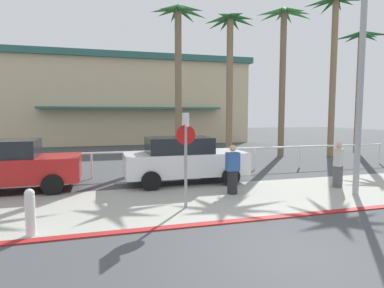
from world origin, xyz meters
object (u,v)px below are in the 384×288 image
palm_tree_4 (283,44)px  palm_tree_5 (333,36)px  palm_tree_6 (360,61)px  car_red_1 (7,165)px  streetlight_curb (368,54)px  palm_tree_3 (230,51)px  car_white_2 (184,159)px  pedestrian_1 (233,172)px  stop_sign_bike_lane (186,146)px  palm_tree_2 (179,44)px  pedestrian_0 (338,167)px  bollard_3 (30,212)px

palm_tree_4 → palm_tree_5: (2.86, -0.68, 0.43)m
palm_tree_4 → palm_tree_6: bearing=3.7°
palm_tree_5 → car_red_1: palm_tree_5 is taller
streetlight_curb → palm_tree_3: size_ratio=0.94×
car_white_2 → pedestrian_1: (1.05, -2.06, -0.15)m
palm_tree_5 → pedestrian_1: size_ratio=5.96×
stop_sign_bike_lane → pedestrian_1: (1.80, 1.08, -0.96)m
palm_tree_2 → palm_tree_4: size_ratio=0.95×
palm_tree_3 → pedestrian_0: (0.87, -7.68, -5.23)m
stop_sign_bike_lane → palm_tree_6: (13.95, 9.19, 4.22)m
palm_tree_5 → car_white_2: palm_tree_5 is taller
car_red_1 → car_white_2: size_ratio=1.00×
streetlight_curb → palm_tree_6: size_ratio=0.96×
palm_tree_4 → palm_tree_5: 2.97m
palm_tree_3 → car_red_1: palm_tree_3 is taller
car_white_2 → pedestrian_1: bearing=-63.1°
bollard_3 → car_red_1: size_ratio=0.23×
palm_tree_5 → pedestrian_1: (-9.23, -7.06, -6.31)m
palm_tree_3 → pedestrian_0: palm_tree_3 is taller
car_red_1 → pedestrian_0: (10.75, -2.44, -0.15)m
palm_tree_4 → palm_tree_6: palm_tree_4 is taller
bollard_3 → palm_tree_5: (14.63, 9.19, 6.51)m
bollard_3 → palm_tree_6: size_ratio=0.13×
palm_tree_3 → palm_tree_5: 6.37m
palm_tree_2 → car_white_2: size_ratio=1.87×
stop_sign_bike_lane → streetlight_curb: streetlight_curb is taller
bollard_3 → palm_tree_2: bearing=60.7°
pedestrian_1 → palm_tree_6: bearing=33.7°
bollard_3 → palm_tree_6: 21.01m
palm_tree_3 → streetlight_curb: bearing=-85.6°
car_red_1 → pedestrian_0: 11.02m
streetlight_curb → palm_tree_6: (8.48, 9.48, 1.62)m
palm_tree_4 → car_red_1: bearing=-157.8°
palm_tree_6 → car_red_1: (-19.05, -5.79, -5.02)m
streetlight_curb → car_white_2: (-4.71, 3.44, -3.41)m
streetlight_curb → car_white_2: bearing=143.8°
palm_tree_2 → pedestrian_1: palm_tree_2 is taller
stop_sign_bike_lane → palm_tree_3: bearing=61.1°
palm_tree_5 → car_white_2: (-10.28, -5.00, -6.15)m
stop_sign_bike_lane → pedestrian_1: bearing=31.0°
bollard_3 → car_red_1: (-1.51, 4.45, 0.35)m
stop_sign_bike_lane → pedestrian_0: stop_sign_bike_lane is taller
palm_tree_3 → pedestrian_1: palm_tree_3 is taller
palm_tree_6 → pedestrian_0: (-8.30, -8.23, -5.17)m
palm_tree_3 → palm_tree_2: bearing=177.2°
palm_tree_5 → palm_tree_6: 3.29m
stop_sign_bike_lane → streetlight_curb: size_ratio=0.34×
stop_sign_bike_lane → streetlight_curb: (5.46, -0.30, 2.60)m
palm_tree_4 → car_white_2: 10.95m
streetlight_curb → bollard_3: bearing=-175.2°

